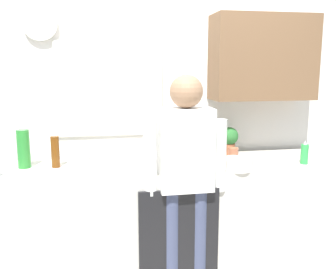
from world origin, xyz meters
TOP-DOWN VIEW (x-y plane):
  - kitchen_counter at (0.00, 0.30)m, footprint 2.82×0.64m
  - dishwasher_panel at (-0.05, -0.03)m, footprint 0.56×0.02m
  - back_wall_assembly at (0.09, 0.70)m, footprint 4.42×0.42m
  - coffee_maker at (0.18, 0.36)m, footprint 0.20×0.20m
  - bottle_amber_beer at (-0.89, 0.37)m, footprint 0.06×0.06m
  - bottle_clear_soda at (-1.12, 0.40)m, footprint 0.09×0.09m
  - bottle_dark_sauce at (0.15, 0.52)m, footprint 0.06×0.06m
  - cup_terracotta_mug at (0.47, 0.37)m, footprint 0.08×0.08m
  - cup_white_mug at (-0.70, 0.54)m, footprint 0.08×0.08m
  - mixing_bowl at (0.40, 0.07)m, footprint 0.22×0.22m
  - potted_plant at (0.50, 0.54)m, footprint 0.15×0.15m
  - dish_soap at (0.95, 0.13)m, footprint 0.06×0.06m
  - person_at_sink at (0.00, 0.00)m, footprint 0.57×0.22m

SIDE VIEW (x-z plane):
  - dishwasher_panel at x=-0.05m, z-range 0.00..0.83m
  - kitchen_counter at x=0.00m, z-range 0.00..0.92m
  - person_at_sink at x=0.00m, z-range 0.15..1.75m
  - mixing_bowl at x=0.40m, z-range 0.92..1.00m
  - cup_terracotta_mug at x=0.47m, z-range 0.92..1.02m
  - cup_white_mug at x=-0.70m, z-range 0.92..1.02m
  - dish_soap at x=0.95m, z-range 0.91..1.09m
  - bottle_dark_sauce at x=0.15m, z-range 0.92..1.10m
  - bottle_amber_beer at x=-0.89m, z-range 0.92..1.15m
  - potted_plant at x=0.50m, z-range 0.94..1.17m
  - bottle_clear_soda at x=-1.12m, z-range 0.92..1.20m
  - coffee_maker at x=0.18m, z-range 0.91..1.24m
  - back_wall_assembly at x=0.09m, z-range 0.06..2.66m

